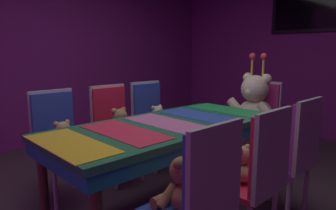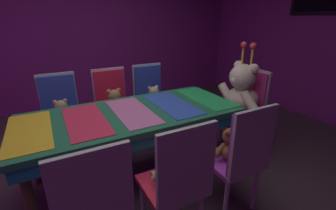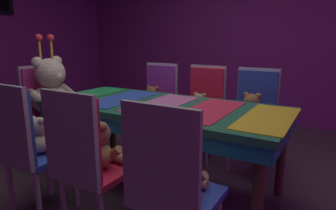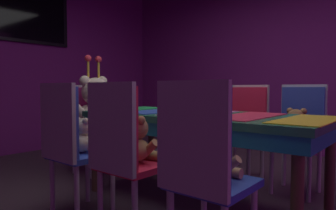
% 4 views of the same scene
% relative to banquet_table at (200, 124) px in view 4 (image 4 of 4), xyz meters
% --- Properties ---
extents(ground_plane, '(7.90, 7.90, 0.00)m').
position_rel_banquet_table_xyz_m(ground_plane, '(0.00, 0.00, -0.65)').
color(ground_plane, '#3F2D38').
extents(wall_back, '(5.20, 0.12, 2.80)m').
position_rel_banquet_table_xyz_m(wall_back, '(0.00, 3.20, 0.75)').
color(wall_back, '#721E72').
rests_on(wall_back, ground_plane).
extents(wall_right, '(0.12, 6.40, 2.80)m').
position_rel_banquet_table_xyz_m(wall_right, '(2.60, 0.00, 0.75)').
color(wall_right, '#721E72').
rests_on(wall_right, ground_plane).
extents(banquet_table, '(0.90, 2.02, 0.75)m').
position_rel_banquet_table_xyz_m(banquet_table, '(0.00, 0.00, 0.00)').
color(banquet_table, '#26724C').
rests_on(banquet_table, ground_plane).
extents(chair_left_0, '(0.42, 0.41, 0.98)m').
position_rel_banquet_table_xyz_m(chair_left_0, '(-0.86, -0.57, -0.06)').
color(chair_left_0, '#2D47B2').
rests_on(chair_left_0, ground_plane).
extents(teddy_left_0, '(0.22, 0.29, 0.27)m').
position_rel_banquet_table_xyz_m(teddy_left_0, '(-0.71, -0.57, -0.08)').
color(teddy_left_0, tan).
rests_on(teddy_left_0, chair_left_0).
extents(chair_left_1, '(0.42, 0.41, 0.98)m').
position_rel_banquet_table_xyz_m(chair_left_1, '(-0.85, 0.03, -0.06)').
color(chair_left_1, red).
rests_on(chair_left_1, ground_plane).
extents(teddy_left_1, '(0.26, 0.33, 0.31)m').
position_rel_banquet_table_xyz_m(teddy_left_1, '(-0.70, 0.03, -0.06)').
color(teddy_left_1, '#9E7247').
rests_on(teddy_left_1, chair_left_1).
extents(chair_left_2, '(0.42, 0.41, 0.98)m').
position_rel_banquet_table_xyz_m(chair_left_2, '(-0.88, 0.57, -0.06)').
color(chair_left_2, '#2D47B2').
rests_on(chair_left_2, ground_plane).
extents(teddy_left_2, '(0.22, 0.28, 0.27)m').
position_rel_banquet_table_xyz_m(teddy_left_2, '(-0.74, 0.57, -0.08)').
color(teddy_left_2, beige).
rests_on(teddy_left_2, chair_left_2).
extents(chair_right_0, '(0.42, 0.41, 0.98)m').
position_rel_banquet_table_xyz_m(chair_right_0, '(0.86, -0.55, -0.06)').
color(chair_right_0, '#2D47B2').
rests_on(chair_right_0, ground_plane).
extents(teddy_right_0, '(0.26, 0.33, 0.31)m').
position_rel_banquet_table_xyz_m(teddy_right_0, '(0.71, -0.55, -0.06)').
color(teddy_right_0, olive).
rests_on(teddy_right_0, chair_right_0).
extents(chair_right_1, '(0.42, 0.41, 0.98)m').
position_rel_banquet_table_xyz_m(chair_right_1, '(0.87, 0.00, -0.06)').
color(chair_right_1, red).
rests_on(chair_right_1, ground_plane).
extents(teddy_right_1, '(0.21, 0.27, 0.26)m').
position_rel_banquet_table_xyz_m(teddy_right_1, '(0.73, 0.00, -0.08)').
color(teddy_right_1, tan).
rests_on(teddy_right_1, chair_right_1).
extents(chair_right_2, '(0.42, 0.41, 0.98)m').
position_rel_banquet_table_xyz_m(chair_right_2, '(0.85, 0.58, -0.06)').
color(chair_right_2, purple).
rests_on(chair_right_2, ground_plane).
extents(teddy_right_2, '(0.23, 0.30, 0.29)m').
position_rel_banquet_table_xyz_m(teddy_right_2, '(0.71, 0.58, -0.07)').
color(teddy_right_2, brown).
rests_on(teddy_right_2, chair_right_2).
extents(throne_chair, '(0.41, 0.42, 0.98)m').
position_rel_banquet_table_xyz_m(throne_chair, '(0.00, 1.54, -0.06)').
color(throne_chair, '#CC338C').
rests_on(throne_chair, ground_plane).
extents(king_teddy_bear, '(0.67, 0.52, 0.85)m').
position_rel_banquet_table_xyz_m(king_teddy_bear, '(0.00, 1.38, 0.08)').
color(king_teddy_bear, beige).
rests_on(king_teddy_bear, throne_chair).
extents(wall_tv, '(1.48, 0.06, 0.86)m').
position_rel_banquet_table_xyz_m(wall_tv, '(0.00, 3.11, 1.40)').
color(wall_tv, black).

